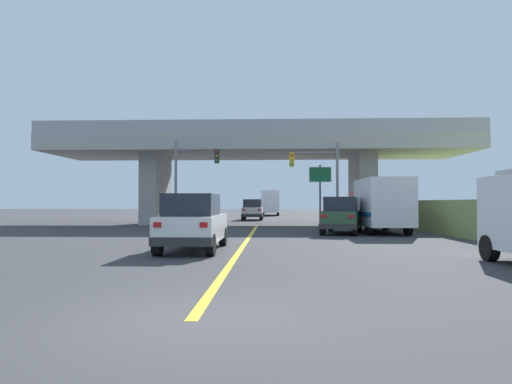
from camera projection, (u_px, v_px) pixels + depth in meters
name	position (u px, v px, depth m)	size (l,w,h in m)	color
ground	(258.00, 224.00, 35.24)	(160.00, 160.00, 0.00)	#353538
overpass_bridge	(258.00, 155.00, 35.37)	(32.36, 8.20, 7.61)	#A8A59E
lane_divider_stripe	(246.00, 242.00, 19.39)	(0.20, 25.95, 0.01)	yellow
suv_lead	(193.00, 222.00, 15.91)	(1.98, 4.64, 2.02)	silver
suv_crossing	(342.00, 215.00, 24.45)	(2.93, 4.77, 2.02)	#2D4C33
box_truck	(380.00, 205.00, 25.25)	(2.33, 6.84, 3.02)	red
sedan_oncoming	(253.00, 210.00, 43.60)	(1.98, 4.54, 2.02)	silver
traffic_signal_nearside	(321.00, 173.00, 30.16)	(3.33, 0.36, 5.78)	slate
traffic_signal_farside	(190.00, 172.00, 30.67)	(3.10, 0.36, 6.04)	slate
highway_sign	(320.00, 181.00, 32.95)	(1.64, 0.17, 4.51)	#56595E
semi_truck_distant	(270.00, 203.00, 59.33)	(2.33, 7.37, 3.25)	navy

